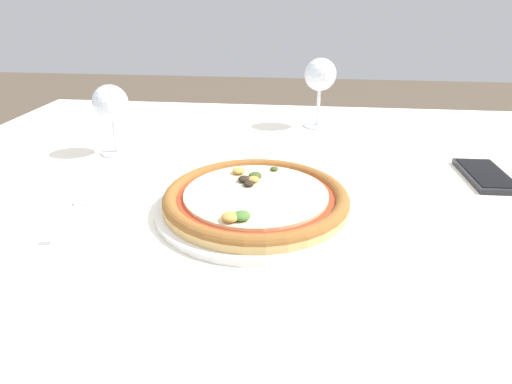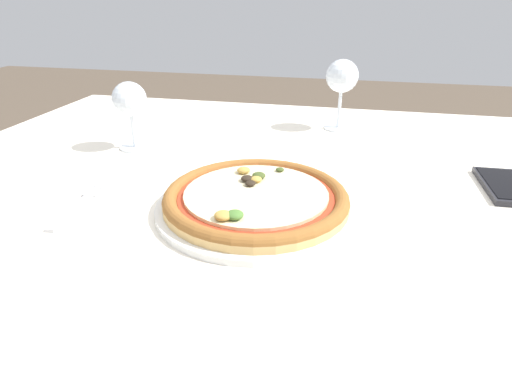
{
  "view_description": "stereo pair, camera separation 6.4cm",
  "coord_description": "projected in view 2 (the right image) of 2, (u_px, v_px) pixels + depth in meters",
  "views": [
    {
      "loc": [
        0.03,
        -0.66,
        1.05
      ],
      "look_at": [
        -0.04,
        -0.09,
        0.77
      ],
      "focal_mm": 30.0,
      "sensor_mm": 36.0,
      "label": 1
    },
    {
      "loc": [
        0.09,
        -0.65,
        1.05
      ],
      "look_at": [
        -0.04,
        -0.09,
        0.77
      ],
      "focal_mm": 30.0,
      "sensor_mm": 36.0,
      "label": 2
    }
  ],
  "objects": [
    {
      "name": "fork",
      "position": [
        82.0,
        202.0,
        0.67
      ],
      "size": [
        0.03,
        0.17,
        0.0
      ],
      "color": "silver",
      "rests_on": "dining_table"
    },
    {
      "name": "wine_glass_far_right",
      "position": [
        130.0,
        102.0,
        0.87
      ],
      "size": [
        0.07,
        0.07,
        0.14
      ],
      "color": "silver",
      "rests_on": "dining_table"
    },
    {
      "name": "wine_glass_far_left",
      "position": [
        342.0,
        78.0,
        0.98
      ],
      "size": [
        0.08,
        0.08,
        0.16
      ],
      "color": "silver",
      "rests_on": "dining_table"
    },
    {
      "name": "cell_phone",
      "position": [
        505.0,
        186.0,
        0.72
      ],
      "size": [
        0.07,
        0.15,
        0.01
      ],
      "color": "#232328",
      "rests_on": "dining_table"
    },
    {
      "name": "dining_table",
      "position": [
        288.0,
        226.0,
        0.76
      ],
      "size": [
        1.44,
        1.13,
        0.74
      ],
      "color": "brown",
      "rests_on": "ground_plane"
    },
    {
      "name": "pizza_plate",
      "position": [
        256.0,
        200.0,
        0.65
      ],
      "size": [
        0.3,
        0.3,
        0.04
      ],
      "color": "white",
      "rests_on": "dining_table"
    }
  ]
}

